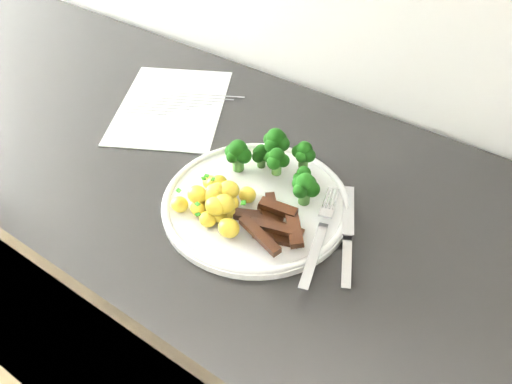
# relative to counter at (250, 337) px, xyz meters

# --- Properties ---
(counter) EXTENTS (2.44, 0.61, 0.92)m
(counter) POSITION_rel_counter_xyz_m (0.00, 0.00, 0.00)
(counter) COLOR black
(counter) RESTS_ON ground
(recipe_paper) EXTENTS (0.31, 0.34, 0.00)m
(recipe_paper) POSITION_rel_counter_xyz_m (-0.26, 0.10, 0.46)
(recipe_paper) COLOR white
(recipe_paper) RESTS_ON counter
(plate) EXTENTS (0.29, 0.29, 0.02)m
(plate) POSITION_rel_counter_xyz_m (0.04, -0.04, 0.47)
(plate) COLOR white
(plate) RESTS_ON counter
(broccoli) EXTENTS (0.18, 0.10, 0.07)m
(broccoli) POSITION_rel_counter_xyz_m (0.04, 0.03, 0.51)
(broccoli) COLOR #355F22
(broccoli) RESTS_ON plate
(potatoes) EXTENTS (0.12, 0.11, 0.05)m
(potatoes) POSITION_rel_counter_xyz_m (0.00, -0.08, 0.49)
(potatoes) COLOR yellow
(potatoes) RESTS_ON plate
(beef_strips) EXTENTS (0.13, 0.11, 0.03)m
(beef_strips) POSITION_rel_counter_xyz_m (0.10, -0.07, 0.48)
(beef_strips) COLOR black
(beef_strips) RESTS_ON plate
(fork) EXTENTS (0.08, 0.20, 0.02)m
(fork) POSITION_rel_counter_xyz_m (0.16, -0.06, 0.48)
(fork) COLOR #BABABE
(fork) RESTS_ON plate
(knife) EXTENTS (0.10, 0.18, 0.02)m
(knife) POSITION_rel_counter_xyz_m (0.20, -0.04, 0.47)
(knife) COLOR #BABABE
(knife) RESTS_ON plate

